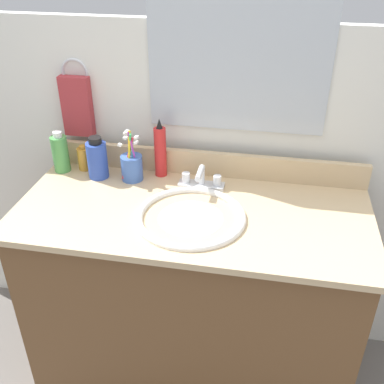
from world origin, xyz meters
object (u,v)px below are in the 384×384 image
at_px(bottle_shampoo_blue, 97,159).
at_px(bottle_oil_amber, 84,158).
at_px(faucet, 201,180).
at_px(cup_blue_plastic, 132,166).
at_px(hand_towel, 77,106).
at_px(bottle_spray_red, 160,151).
at_px(bottle_toner_green, 60,153).

bearing_deg(bottle_shampoo_blue, bottle_oil_amber, 147.24).
xyz_separation_m(faucet, cup_blue_plastic, (-0.25, 0.01, 0.03)).
bearing_deg(bottle_oil_amber, faucet, -6.92).
distance_m(hand_towel, bottle_spray_red, 0.35).
xyz_separation_m(hand_towel, bottle_toner_green, (-0.05, -0.09, -0.15)).
bearing_deg(cup_blue_plastic, bottle_oil_amber, 167.92).
bearing_deg(bottle_toner_green, bottle_spray_red, 5.27).
bearing_deg(bottle_toner_green, faucet, -3.17).
relative_size(bottle_oil_amber, cup_blue_plastic, 0.51).
relative_size(faucet, bottle_spray_red, 0.73).
xyz_separation_m(faucet, bottle_spray_red, (-0.16, 0.06, 0.07)).
xyz_separation_m(bottle_shampoo_blue, bottle_toner_green, (-0.15, 0.02, -0.00)).
xyz_separation_m(hand_towel, bottle_spray_red, (0.32, -0.06, -0.12)).
bearing_deg(bottle_shampoo_blue, faucet, -1.21).
bearing_deg(faucet, bottle_oil_amber, 173.08).
bearing_deg(hand_towel, bottle_toner_green, -118.03).
bearing_deg(bottle_toner_green, bottle_oil_amber, 18.13).
relative_size(faucet, cup_blue_plastic, 0.86).
height_order(bottle_spray_red, cup_blue_plastic, bottle_spray_red).
distance_m(bottle_shampoo_blue, bottle_toner_green, 0.15).
bearing_deg(bottle_toner_green, hand_towel, 61.97).
bearing_deg(bottle_spray_red, bottle_shampoo_blue, -165.82).
xyz_separation_m(hand_towel, bottle_shampoo_blue, (0.10, -0.11, -0.15)).
height_order(hand_towel, bottle_spray_red, hand_towel).
height_order(hand_towel, bottle_shampoo_blue, hand_towel).
bearing_deg(cup_blue_plastic, bottle_shampoo_blue, -178.01).
relative_size(bottle_toner_green, cup_blue_plastic, 0.83).
distance_m(faucet, bottle_shampoo_blue, 0.38).
xyz_separation_m(bottle_oil_amber, cup_blue_plastic, (0.20, -0.04, 0.01)).
bearing_deg(bottle_spray_red, bottle_toner_green, -174.73).
relative_size(faucet, bottle_oil_amber, 1.67).
bearing_deg(cup_blue_plastic, bottle_toner_green, 176.49).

